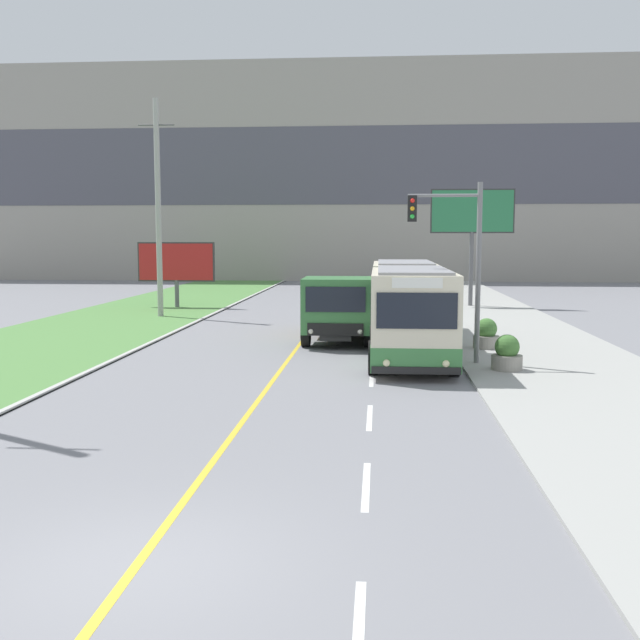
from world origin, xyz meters
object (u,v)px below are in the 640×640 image
at_px(billboard_small, 176,263).
at_px(planter_round_near, 507,354).
at_px(planter_round_second, 486,335).
at_px(utility_pole_far, 158,208).
at_px(city_bus, 408,306).
at_px(billboard_large, 472,216).
at_px(car_distant, 403,294).
at_px(traffic_light_mast, 457,249).
at_px(dump_truck, 339,309).

relative_size(billboard_small, planter_round_near, 4.17).
relative_size(planter_round_near, planter_round_second, 0.99).
bearing_deg(utility_pole_far, city_bus, -40.08).
bearing_deg(city_bus, billboard_large, 75.74).
distance_m(car_distant, utility_pole_far, 14.81).
bearing_deg(traffic_light_mast, car_distant, 92.90).
distance_m(dump_truck, billboard_large, 17.04).
height_order(city_bus, utility_pole_far, utility_pole_far).
xyz_separation_m(city_bus, billboard_small, (-12.47, 14.99, 0.99)).
xyz_separation_m(city_bus, planter_round_second, (2.78, -0.08, -0.99)).
xyz_separation_m(billboard_small, planter_round_second, (15.25, -15.07, -1.98)).
xyz_separation_m(traffic_light_mast, planter_round_near, (1.39, -1.23, -3.07)).
xyz_separation_m(dump_truck, utility_pole_far, (-9.44, 8.59, 4.15)).
bearing_deg(planter_round_second, billboard_small, 135.34).
distance_m(utility_pole_far, traffic_light_mast, 18.92).
relative_size(billboard_large, planter_round_second, 6.30).
xyz_separation_m(planter_round_near, planter_round_second, (0.01, 4.36, 0.00)).
xyz_separation_m(city_bus, dump_truck, (-2.53, 1.49, -0.26)).
relative_size(city_bus, planter_round_near, 12.35).
height_order(billboard_small, planter_round_second, billboard_small).
height_order(car_distant, billboard_large, billboard_large).
xyz_separation_m(dump_truck, planter_round_second, (5.31, -1.57, -0.73)).
distance_m(city_bus, car_distant, 16.79).
bearing_deg(planter_round_second, utility_pole_far, 145.45).
relative_size(traffic_light_mast, billboard_small, 1.29).
xyz_separation_m(utility_pole_far, billboard_small, (-0.49, 4.91, -2.91)).
bearing_deg(billboard_small, car_distant, 7.91).
bearing_deg(traffic_light_mast, city_bus, 113.18).
relative_size(car_distant, billboard_large, 0.64).
height_order(city_bus, dump_truck, city_bus).
distance_m(utility_pole_far, billboard_large, 17.48).
bearing_deg(dump_truck, traffic_light_mast, -50.27).
relative_size(car_distant, traffic_light_mast, 0.76).
bearing_deg(dump_truck, billboard_small, 126.36).
bearing_deg(planter_round_second, car_distant, 98.17).
xyz_separation_m(utility_pole_far, traffic_light_mast, (13.35, -13.29, -1.81)).
height_order(utility_pole_far, billboard_small, utility_pole_far).
bearing_deg(utility_pole_far, billboard_large, 22.05).
bearing_deg(city_bus, utility_pole_far, 139.92).
xyz_separation_m(car_distant, traffic_light_mast, (1.01, -19.98, 2.93)).
relative_size(city_bus, billboard_large, 1.94).
distance_m(utility_pole_far, billboard_small, 5.73).
distance_m(dump_truck, utility_pole_far, 13.42).
xyz_separation_m(utility_pole_far, planter_round_second, (14.76, -10.16, -4.88)).
relative_size(utility_pole_far, planter_round_second, 10.10).
bearing_deg(billboard_large, planter_round_second, -94.95).
height_order(city_bus, billboard_small, billboard_small).
xyz_separation_m(billboard_large, planter_round_near, (-1.46, -21.08, -4.62)).
bearing_deg(planter_round_near, car_distant, 96.47).
xyz_separation_m(billboard_small, planter_round_near, (15.23, -19.42, -1.98)).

